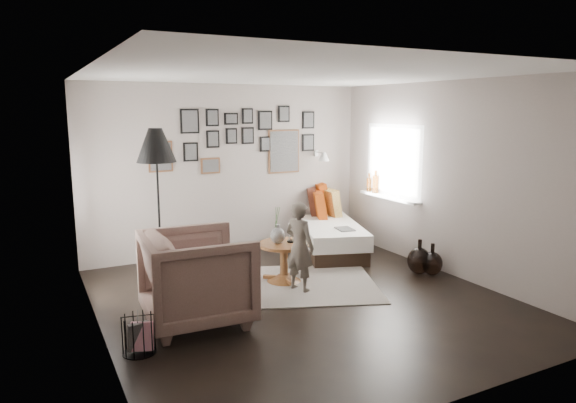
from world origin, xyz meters
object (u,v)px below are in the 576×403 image
armchair (197,277)px  floor_lamp (156,152)px  magazine_basket (139,335)px  demijohn_small (432,263)px  daybed (325,230)px  child (300,247)px  vase (278,232)px  demijohn_large (419,261)px  pedestal_table (284,264)px

armchair → floor_lamp: size_ratio=0.54×
magazine_basket → demijohn_small: 4.03m
daybed → child: bearing=-111.4°
vase → demijohn_large: size_ratio=0.98×
vase → daybed: size_ratio=0.22×
demijohn_large → demijohn_small: 0.17m
daybed → child: child is taller
vase → daybed: 1.83m
demijohn_large → child: child is taller
daybed → magazine_basket: daybed is taller
floor_lamp → demijohn_large: floor_lamp is taller
daybed → demijohn_large: (0.47, -1.70, -0.12)m
vase → demijohn_small: 2.17m
demijohn_large → magazine_basket: bearing=-171.2°
armchair → vase: bearing=-57.2°
floor_lamp → demijohn_small: floor_lamp is taller
armchair → child: bearing=-73.2°
armchair → child: child is taller
demijohn_large → floor_lamp: bearing=164.1°
pedestal_table → magazine_basket: (-2.09, -1.16, -0.06)m
daybed → floor_lamp: floor_lamp is taller
daybed → armchair: bearing=-126.3°
vase → child: 0.43m
vase → magazine_basket: bearing=-149.6°
pedestal_table → magazine_basket: bearing=-151.0°
magazine_basket → demijohn_large: demijohn_large is taller
pedestal_table → vase: (-0.08, 0.02, 0.43)m
daybed → demijohn_large: size_ratio=4.51×
armchair → demijohn_small: (3.30, 0.05, -0.32)m
pedestal_table → demijohn_large: bearing=-17.3°
vase → armchair: 1.52m
child → demijohn_small: bearing=-122.4°
floor_lamp → demijohn_small: bearing=-17.3°
magazine_basket → demijohn_small: demijohn_small is taller
demijohn_large → child: bearing=174.4°
armchair → child: size_ratio=0.96×
daybed → demijohn_large: bearing=-55.6°
demijohn_large → armchair: bearing=-176.9°
pedestal_table → armchair: (-1.39, -0.73, 0.25)m
armchair → demijohn_large: 3.19m
armchair → daybed: bearing=-52.3°
child → demijohn_large: bearing=-119.1°
pedestal_table → armchair: size_ratio=0.62×
daybed → demijohn_large: 1.77m
floor_lamp → daybed: bearing=15.1°
demijohn_small → child: size_ratio=0.39×
vase → demijohn_small: vase is taller
pedestal_table → armchair: armchair is taller
magazine_basket → child: child is taller
magazine_basket → floor_lamp: bearing=69.1°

